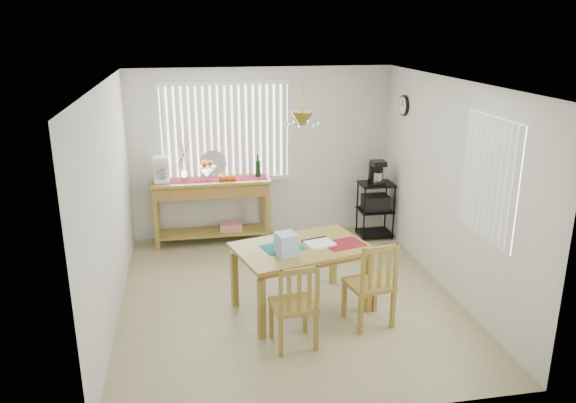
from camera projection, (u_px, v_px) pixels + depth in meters
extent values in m
cube|color=tan|center=(288.00, 297.00, 6.91)|extent=(4.00, 4.50, 0.01)
cube|color=silver|center=(262.00, 153.00, 8.67)|extent=(4.00, 0.10, 2.60)
cube|color=silver|center=(340.00, 281.00, 4.35)|extent=(4.00, 0.10, 2.60)
cube|color=silver|center=(105.00, 205.00, 6.16)|extent=(0.10, 4.50, 2.60)
cube|color=silver|center=(453.00, 187.00, 6.86)|extent=(0.10, 4.50, 2.60)
cube|color=white|center=(288.00, 77.00, 6.10)|extent=(4.00, 4.50, 0.10)
cube|color=white|center=(225.00, 132.00, 8.42)|extent=(1.90, 0.01, 1.40)
cube|color=white|center=(164.00, 134.00, 8.26)|extent=(0.07, 0.03, 1.40)
cube|color=white|center=(172.00, 134.00, 8.27)|extent=(0.07, 0.03, 1.40)
cube|color=white|center=(179.00, 134.00, 8.29)|extent=(0.07, 0.03, 1.40)
cube|color=white|center=(186.00, 133.00, 8.31)|extent=(0.07, 0.03, 1.40)
cube|color=white|center=(193.00, 133.00, 8.33)|extent=(0.07, 0.03, 1.40)
cube|color=white|center=(201.00, 133.00, 8.34)|extent=(0.07, 0.03, 1.40)
cube|color=white|center=(208.00, 133.00, 8.36)|extent=(0.07, 0.03, 1.40)
cube|color=white|center=(215.00, 133.00, 8.38)|extent=(0.07, 0.03, 1.40)
cube|color=white|center=(222.00, 132.00, 8.40)|extent=(0.07, 0.03, 1.40)
cube|color=white|center=(229.00, 132.00, 8.42)|extent=(0.07, 0.03, 1.40)
cube|color=white|center=(236.00, 132.00, 8.43)|extent=(0.07, 0.03, 1.40)
cube|color=white|center=(243.00, 132.00, 8.45)|extent=(0.07, 0.03, 1.40)
cube|color=white|center=(250.00, 131.00, 8.47)|extent=(0.07, 0.03, 1.40)
cube|color=white|center=(257.00, 131.00, 8.49)|extent=(0.07, 0.03, 1.40)
cube|color=white|center=(264.00, 131.00, 8.50)|extent=(0.07, 0.03, 1.40)
cube|color=white|center=(271.00, 131.00, 8.52)|extent=(0.07, 0.03, 1.40)
cube|color=white|center=(278.00, 130.00, 8.54)|extent=(0.07, 0.03, 1.40)
cube|color=white|center=(284.00, 130.00, 8.56)|extent=(0.07, 0.03, 1.40)
cube|color=white|center=(227.00, 179.00, 8.61)|extent=(1.98, 0.06, 0.06)
cube|color=white|center=(224.00, 83.00, 8.17)|extent=(1.98, 0.06, 0.06)
cube|color=white|center=(489.00, 179.00, 5.90)|extent=(0.01, 1.10, 1.30)
cube|color=white|center=(515.00, 192.00, 5.43)|extent=(0.03, 0.07, 1.30)
cube|color=white|center=(509.00, 189.00, 5.53)|extent=(0.03, 0.07, 1.30)
cube|color=white|center=(503.00, 186.00, 5.64)|extent=(0.03, 0.07, 1.30)
cube|color=white|center=(497.00, 183.00, 5.74)|extent=(0.03, 0.07, 1.30)
cube|color=white|center=(491.00, 180.00, 5.84)|extent=(0.03, 0.07, 1.30)
cube|color=white|center=(486.00, 177.00, 5.95)|extent=(0.03, 0.07, 1.30)
cube|color=white|center=(481.00, 175.00, 6.05)|extent=(0.03, 0.07, 1.30)
cube|color=white|center=(476.00, 172.00, 6.15)|extent=(0.03, 0.07, 1.30)
cube|color=white|center=(471.00, 170.00, 6.26)|extent=(0.03, 0.07, 1.30)
cube|color=white|center=(466.00, 167.00, 6.36)|extent=(0.03, 0.07, 1.30)
cylinder|color=black|center=(404.00, 106.00, 8.06)|extent=(0.04, 0.30, 0.30)
cylinder|color=white|center=(402.00, 106.00, 8.06)|extent=(0.01, 0.25, 0.25)
cylinder|color=olive|center=(302.00, 101.00, 5.89)|extent=(0.01, 0.01, 0.34)
cone|color=olive|center=(302.00, 118.00, 5.95)|extent=(0.24, 0.24, 0.14)
sphere|color=white|center=(317.00, 123.00, 5.99)|extent=(0.05, 0.05, 0.05)
sphere|color=white|center=(307.00, 121.00, 6.11)|extent=(0.05, 0.05, 0.05)
sphere|color=white|center=(292.00, 122.00, 6.08)|extent=(0.05, 0.05, 0.05)
sphere|color=white|center=(287.00, 124.00, 5.94)|extent=(0.05, 0.05, 0.05)
sphere|color=white|center=(297.00, 126.00, 5.82)|extent=(0.05, 0.05, 0.05)
sphere|color=white|center=(312.00, 126.00, 5.85)|extent=(0.05, 0.05, 0.05)
cube|color=olive|center=(211.00, 181.00, 8.33)|extent=(1.76, 0.49, 0.04)
cube|color=#A37335|center=(211.00, 189.00, 8.37)|extent=(1.69, 0.45, 0.18)
cube|color=olive|center=(156.00, 226.00, 8.19)|extent=(0.07, 0.07, 0.76)
cube|color=olive|center=(268.00, 219.00, 8.47)|extent=(0.07, 0.07, 0.76)
cube|color=olive|center=(157.00, 218.00, 8.55)|extent=(0.07, 0.07, 0.76)
cube|color=olive|center=(264.00, 211.00, 8.83)|extent=(0.07, 0.07, 0.76)
cube|color=olive|center=(213.00, 232.00, 8.58)|extent=(1.63, 0.43, 0.03)
cube|color=red|center=(231.00, 226.00, 8.60)|extent=(0.33, 0.24, 0.11)
cube|color=maroon|center=(211.00, 180.00, 8.33)|extent=(1.67, 0.27, 0.01)
cube|color=white|center=(162.00, 180.00, 8.20)|extent=(0.22, 0.26, 0.05)
cube|color=white|center=(162.00, 170.00, 8.24)|extent=(0.22, 0.09, 0.33)
cube|color=white|center=(161.00, 159.00, 8.08)|extent=(0.22, 0.24, 0.08)
cylinder|color=white|center=(162.00, 174.00, 8.14)|extent=(0.14, 0.14, 0.14)
cylinder|color=white|center=(207.00, 177.00, 8.28)|extent=(0.05, 0.05, 0.11)
cone|color=white|center=(207.00, 170.00, 8.25)|extent=(0.29, 0.29, 0.10)
sphere|color=#A92C16|center=(210.00, 164.00, 8.23)|extent=(0.09, 0.09, 0.09)
sphere|color=#A92C16|center=(204.00, 163.00, 8.26)|extent=(0.09, 0.09, 0.09)
sphere|color=#A92C16|center=(205.00, 165.00, 8.17)|extent=(0.09, 0.09, 0.09)
sphere|color=orange|center=(221.00, 178.00, 8.26)|extent=(0.09, 0.09, 0.09)
sphere|color=orange|center=(227.00, 178.00, 8.27)|extent=(0.09, 0.09, 0.09)
sphere|color=orange|center=(233.00, 177.00, 8.29)|extent=(0.09, 0.09, 0.09)
cylinder|color=silver|center=(213.00, 163.00, 8.47)|extent=(0.40, 0.10, 0.39)
cylinder|color=white|center=(184.00, 175.00, 8.29)|extent=(0.09, 0.09, 0.15)
cylinder|color=#4C3823|center=(183.00, 154.00, 8.19)|extent=(0.09, 0.04, 0.49)
cylinder|color=#4C3823|center=(183.00, 152.00, 8.18)|extent=(0.15, 0.07, 0.53)
cylinder|color=#4C3823|center=(183.00, 155.00, 8.20)|extent=(0.19, 0.09, 0.40)
cylinder|color=#4C3823|center=(183.00, 150.00, 8.18)|extent=(0.06, 0.03, 0.60)
cylinder|color=#4C3823|center=(183.00, 156.00, 8.20)|extent=(0.24, 0.11, 0.34)
cylinder|color=black|center=(258.00, 169.00, 8.46)|extent=(0.08, 0.08, 0.25)
cylinder|color=black|center=(258.00, 158.00, 8.41)|extent=(0.03, 0.03, 0.09)
cylinder|color=black|center=(364.00, 215.00, 8.51)|extent=(0.02, 0.02, 0.87)
cylinder|color=black|center=(394.00, 213.00, 8.59)|extent=(0.02, 0.02, 0.87)
cylinder|color=black|center=(357.00, 207.00, 8.86)|extent=(0.02, 0.02, 0.87)
cylinder|color=black|center=(386.00, 206.00, 8.94)|extent=(0.02, 0.02, 0.87)
cube|color=black|center=(376.00, 184.00, 8.59)|extent=(0.51, 0.41, 0.03)
cube|color=black|center=(375.00, 210.00, 8.72)|extent=(0.51, 0.41, 0.03)
cube|color=black|center=(374.00, 233.00, 8.84)|extent=(0.51, 0.41, 0.03)
cube|color=black|center=(376.00, 202.00, 8.68)|extent=(0.39, 0.31, 0.23)
cube|color=black|center=(377.00, 182.00, 8.56)|extent=(0.21, 0.25, 0.05)
cube|color=black|center=(376.00, 172.00, 8.60)|extent=(0.21, 0.08, 0.31)
cube|color=black|center=(378.00, 163.00, 8.47)|extent=(0.21, 0.23, 0.07)
cylinder|color=silver|center=(378.00, 176.00, 8.53)|extent=(0.13, 0.13, 0.13)
cube|color=olive|center=(301.00, 248.00, 6.40)|extent=(1.67, 1.30, 0.04)
cube|color=#A37335|center=(301.00, 252.00, 6.41)|extent=(1.54, 1.17, 0.06)
cube|color=olive|center=(262.00, 309.00, 5.90)|extent=(0.09, 0.09, 0.68)
cube|color=olive|center=(369.00, 285.00, 6.45)|extent=(0.09, 0.09, 0.68)
cube|color=olive|center=(234.00, 279.00, 6.60)|extent=(0.09, 0.09, 0.68)
cube|color=olive|center=(333.00, 259.00, 7.15)|extent=(0.09, 0.09, 0.68)
cube|color=#147073|center=(283.00, 247.00, 6.35)|extent=(0.51, 0.42, 0.01)
cube|color=maroon|center=(344.00, 244.00, 6.45)|extent=(0.51, 0.42, 0.01)
cube|color=white|center=(320.00, 244.00, 6.43)|extent=(0.37, 0.33, 0.03)
cube|color=black|center=(314.00, 239.00, 6.54)|extent=(0.31, 0.11, 0.03)
cube|color=#9CBCE3|center=(286.00, 244.00, 6.11)|extent=(0.26, 0.26, 0.25)
cube|color=olive|center=(293.00, 305.00, 5.76)|extent=(0.48, 0.48, 0.04)
cube|color=olive|center=(305.00, 314.00, 6.05)|extent=(0.05, 0.05, 0.43)
cube|color=olive|center=(271.00, 319.00, 5.95)|extent=(0.05, 0.05, 0.43)
cube|color=olive|center=(316.00, 332.00, 5.70)|extent=(0.05, 0.05, 0.43)
cube|color=olive|center=(281.00, 337.00, 5.61)|extent=(0.05, 0.05, 0.43)
cube|color=olive|center=(317.00, 288.00, 5.55)|extent=(0.04, 0.04, 0.48)
cube|color=olive|center=(281.00, 293.00, 5.45)|extent=(0.04, 0.04, 0.48)
cube|color=olive|center=(299.00, 271.00, 5.43)|extent=(0.40, 0.07, 0.06)
cube|color=olive|center=(309.00, 292.00, 5.53)|extent=(0.04, 0.02, 0.38)
cube|color=olive|center=(299.00, 293.00, 5.50)|extent=(0.04, 0.02, 0.38)
cube|color=olive|center=(289.00, 294.00, 5.48)|extent=(0.04, 0.02, 0.38)
cube|color=olive|center=(369.00, 284.00, 6.17)|extent=(0.54, 0.54, 0.04)
cube|color=olive|center=(375.00, 294.00, 6.48)|extent=(0.05, 0.05, 0.45)
cube|color=olive|center=(344.00, 299.00, 6.35)|extent=(0.05, 0.05, 0.45)
cube|color=olive|center=(393.00, 309.00, 6.13)|extent=(0.05, 0.05, 0.45)
cube|color=olive|center=(361.00, 316.00, 6.00)|extent=(0.05, 0.05, 0.45)
cube|color=olive|center=(396.00, 266.00, 5.96)|extent=(0.04, 0.04, 0.50)
cube|color=olive|center=(363.00, 272.00, 5.83)|extent=(0.04, 0.04, 0.50)
cube|color=olive|center=(381.00, 249.00, 5.83)|extent=(0.42, 0.11, 0.07)
cube|color=olive|center=(389.00, 269.00, 5.94)|extent=(0.05, 0.03, 0.40)
cube|color=olive|center=(380.00, 271.00, 5.91)|extent=(0.05, 0.03, 0.40)
cube|color=olive|center=(370.00, 273.00, 5.87)|extent=(0.05, 0.03, 0.40)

